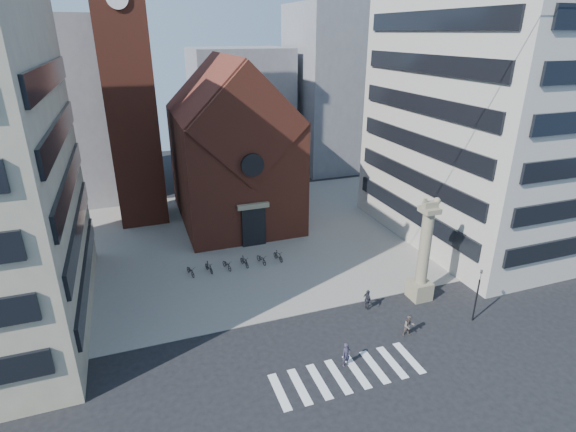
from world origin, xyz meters
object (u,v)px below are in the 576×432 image
at_px(pedestrian_1, 409,326).
at_px(scooter_0, 191,271).
at_px(traffic_light, 477,294).
at_px(pedestrian_2, 368,300).
at_px(lion_column, 423,260).
at_px(pedestrian_0, 346,355).

relative_size(pedestrian_1, scooter_0, 1.01).
bearing_deg(traffic_light, scooter_0, 143.74).
relative_size(traffic_light, pedestrian_2, 2.57).
xyz_separation_m(traffic_light, pedestrian_2, (-6.75, 4.00, -1.45)).
height_order(lion_column, traffic_light, lion_column).
bearing_deg(pedestrian_2, lion_column, -94.72).
xyz_separation_m(lion_column, pedestrian_1, (-3.64, -3.95, -2.62)).
relative_size(lion_column, pedestrian_0, 5.12).
xyz_separation_m(traffic_light, pedestrian_0, (-11.19, -1.23, -1.44)).
bearing_deg(pedestrian_1, pedestrian_2, 112.08).
height_order(pedestrian_1, pedestrian_2, pedestrian_2).
xyz_separation_m(pedestrian_0, scooter_0, (-7.77, 15.13, -0.37)).
distance_m(pedestrian_2, scooter_0, 15.73).
xyz_separation_m(pedestrian_1, scooter_0, (-13.33, 13.86, -0.35)).
bearing_deg(pedestrian_2, scooter_0, 46.23).
distance_m(traffic_light, pedestrian_0, 11.35).
height_order(traffic_light, pedestrian_1, traffic_light).
relative_size(lion_column, scooter_0, 5.28).
relative_size(pedestrian_2, scooter_0, 1.02).
bearing_deg(lion_column, pedestrian_2, 180.00).
height_order(pedestrian_2, scooter_0, pedestrian_2).
xyz_separation_m(pedestrian_0, pedestrian_2, (4.44, 5.23, -0.01)).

